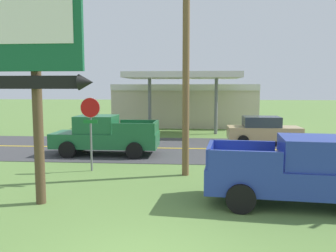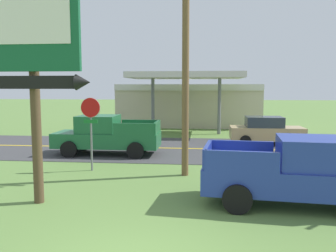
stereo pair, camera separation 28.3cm
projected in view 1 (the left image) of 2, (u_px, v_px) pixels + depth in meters
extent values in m
cube|color=#3D3D3F|center=(175.00, 148.00, 19.31)|extent=(140.00, 8.00, 0.02)
cube|color=gold|center=(175.00, 148.00, 19.30)|extent=(126.00, 0.20, 0.01)
cylinder|color=brown|center=(37.00, 96.00, 9.87)|extent=(0.28, 0.28, 6.24)
cube|color=#145633|center=(31.00, 31.00, 9.51)|extent=(2.85, 0.16, 2.15)
cube|color=white|center=(29.00, 21.00, 9.39)|extent=(2.39, 0.03, 1.20)
cube|color=black|center=(33.00, 82.00, 9.66)|extent=(2.56, 0.12, 0.36)
cone|color=black|center=(86.00, 82.00, 9.54)|extent=(0.40, 0.44, 0.44)
cylinder|color=slate|center=(91.00, 144.00, 14.06)|extent=(0.08, 0.08, 2.20)
cylinder|color=red|center=(90.00, 108.00, 13.87)|extent=(0.76, 0.03, 0.76)
cylinder|color=white|center=(90.00, 108.00, 13.89)|extent=(0.80, 0.01, 0.80)
cube|color=#19722D|center=(90.00, 122.00, 13.93)|extent=(0.56, 0.03, 0.14)
cylinder|color=brown|center=(186.00, 63.00, 13.03)|extent=(0.26, 0.26, 8.47)
cube|color=beige|center=(185.00, 105.00, 31.37)|extent=(12.00, 6.00, 3.60)
cube|color=silver|center=(184.00, 87.00, 28.18)|extent=(12.00, 0.12, 0.50)
cube|color=silver|center=(183.00, 75.00, 25.16)|extent=(8.00, 5.00, 0.40)
cylinder|color=slate|center=(150.00, 105.00, 25.58)|extent=(0.24, 0.24, 4.20)
cylinder|color=slate|center=(216.00, 105.00, 25.20)|extent=(0.24, 0.24, 4.20)
cube|color=#233893|center=(298.00, 179.00, 10.01)|extent=(5.37, 2.47, 0.72)
cube|color=#233893|center=(316.00, 152.00, 9.84)|extent=(2.07, 1.98, 0.84)
cube|color=#233893|center=(243.00, 149.00, 11.11)|extent=(1.95, 0.31, 0.56)
cube|color=#233893|center=(245.00, 161.00, 9.31)|extent=(1.95, 0.31, 0.56)
cube|color=#233893|center=(210.00, 154.00, 10.38)|extent=(0.31, 1.88, 0.56)
cylinder|color=black|center=(239.00, 180.00, 11.29)|extent=(0.82, 0.36, 0.80)
cylinder|color=black|center=(241.00, 198.00, 9.37)|extent=(0.82, 0.36, 0.80)
cube|color=#1E6038|center=(106.00, 140.00, 17.51)|extent=(5.20, 1.96, 0.72)
cube|color=#1E6038|center=(97.00, 124.00, 17.46)|extent=(1.90, 1.80, 0.84)
cube|color=#28333D|center=(79.00, 124.00, 17.53)|extent=(0.10, 1.66, 0.71)
cube|color=#1E6038|center=(133.00, 129.00, 16.41)|extent=(1.95, 0.12, 0.56)
cube|color=#1E6038|center=(139.00, 125.00, 18.23)|extent=(1.95, 0.12, 0.56)
cube|color=#1E6038|center=(156.00, 127.00, 17.24)|extent=(0.12, 1.88, 0.56)
cylinder|color=black|center=(67.00, 150.00, 16.71)|extent=(0.80, 0.28, 0.80)
cylinder|color=black|center=(81.00, 143.00, 18.65)|extent=(0.80, 0.28, 0.80)
cylinder|color=black|center=(134.00, 151.00, 16.45)|extent=(0.80, 0.28, 0.80)
cylinder|color=black|center=(141.00, 144.00, 18.39)|extent=(0.80, 0.28, 0.80)
cube|color=tan|center=(264.00, 133.00, 20.80)|extent=(4.20, 1.76, 0.72)
cube|color=#2D3842|center=(261.00, 122.00, 20.74)|extent=(2.10, 1.56, 0.60)
cylinder|color=black|center=(282.00, 137.00, 21.61)|extent=(0.64, 0.24, 0.64)
cylinder|color=black|center=(290.00, 141.00, 19.87)|extent=(0.64, 0.24, 0.64)
cylinder|color=black|center=(239.00, 136.00, 21.82)|extent=(0.64, 0.24, 0.64)
cylinder|color=black|center=(243.00, 141.00, 20.08)|extent=(0.64, 0.24, 0.64)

